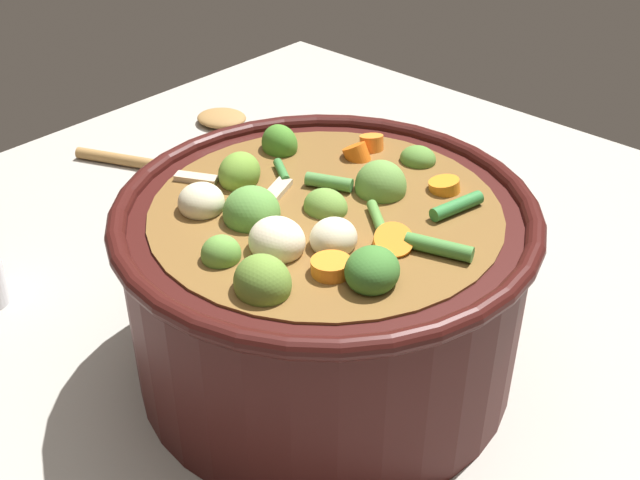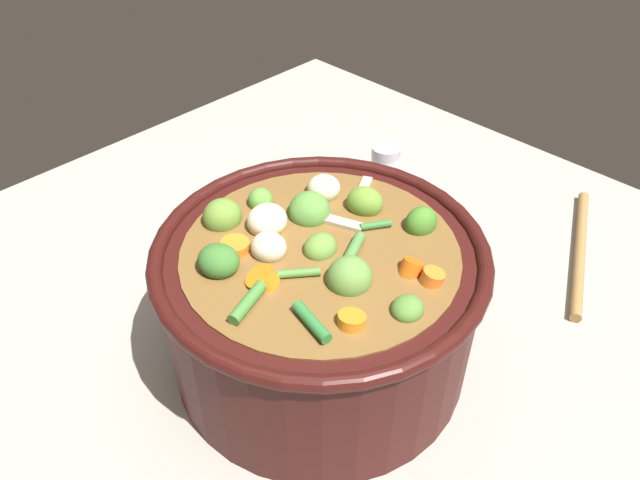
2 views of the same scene
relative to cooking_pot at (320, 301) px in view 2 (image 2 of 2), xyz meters
name	(u,v)px [view 2 (image 2 of 2)]	position (x,y,z in m)	size (l,w,h in m)	color
ground_plane	(320,355)	(0.00, 0.00, -0.08)	(1.10, 1.10, 0.00)	#9E998E
cooking_pot	(320,301)	(0.00, 0.00, 0.00)	(0.32, 0.32, 0.17)	#38110F
salt_shaker	(385,170)	(0.28, 0.15, -0.04)	(0.04, 0.04, 0.07)	silver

